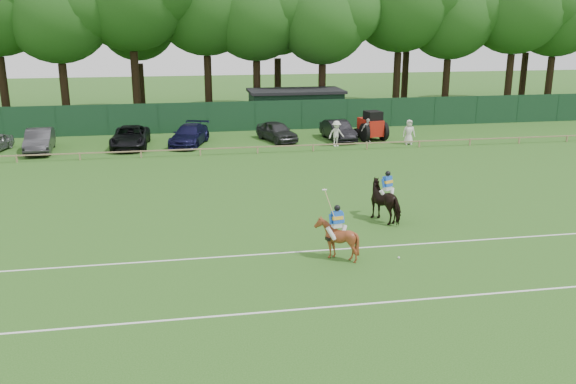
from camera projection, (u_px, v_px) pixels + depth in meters
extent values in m
plane|color=#1E4C14|center=(289.00, 244.00, 25.65)|extent=(160.00, 160.00, 0.00)
imported|color=black|center=(387.00, 201.00, 28.39)|extent=(1.88, 2.43, 1.87)
imported|color=brown|center=(336.00, 239.00, 23.85)|extent=(1.59, 1.72, 1.65)
imported|color=#2A2A2C|center=(39.00, 141.00, 43.08)|extent=(2.17, 5.08, 1.63)
imported|color=black|center=(130.00, 137.00, 44.65)|extent=(2.72, 5.59, 1.53)
imported|color=#111136|center=(189.00, 135.00, 45.44)|extent=(3.54, 5.60, 1.51)
imported|color=#2D2D2F|center=(277.00, 131.00, 47.01)|extent=(3.11, 4.73, 1.50)
imported|color=black|center=(338.00, 130.00, 47.36)|extent=(2.02, 4.70, 1.51)
imported|color=beige|center=(336.00, 134.00, 44.97)|extent=(1.34, 0.95, 1.89)
imported|color=beige|center=(367.00, 130.00, 46.48)|extent=(1.15, 0.73, 1.83)
imported|color=silver|center=(409.00, 132.00, 45.65)|extent=(0.99, 0.71, 1.87)
cube|color=silver|center=(387.00, 188.00, 28.21)|extent=(0.44, 0.39, 0.18)
cube|color=blue|center=(388.00, 181.00, 28.12)|extent=(0.49, 0.45, 0.51)
cube|color=gold|center=(388.00, 182.00, 28.13)|extent=(0.51, 0.45, 0.18)
sphere|color=black|center=(388.00, 174.00, 28.02)|extent=(0.25, 0.25, 0.25)
cylinder|color=silver|center=(392.00, 193.00, 28.40)|extent=(0.37, 0.46, 0.59)
cylinder|color=silver|center=(384.00, 195.00, 28.11)|extent=(0.48, 0.27, 0.59)
cube|color=silver|center=(337.00, 225.00, 23.70)|extent=(0.40, 0.32, 0.18)
cube|color=blue|center=(337.00, 217.00, 23.61)|extent=(0.45, 0.37, 0.51)
cube|color=gold|center=(337.00, 218.00, 23.61)|extent=(0.48, 0.36, 0.18)
sphere|color=black|center=(337.00, 208.00, 23.51)|extent=(0.25, 0.25, 0.25)
cylinder|color=silver|center=(343.00, 232.00, 23.82)|extent=(0.41, 0.40, 0.59)
cylinder|color=silver|center=(331.00, 233.00, 23.64)|extent=(0.43, 0.31, 0.59)
cylinder|color=tan|center=(330.00, 204.00, 23.40)|extent=(0.38, 0.53, 1.17)
sphere|color=silver|center=(399.00, 258.00, 24.04)|extent=(0.09, 0.09, 0.09)
cube|color=silver|center=(321.00, 308.00, 19.97)|extent=(60.00, 0.10, 0.01)
cube|color=silver|center=(293.00, 252.00, 24.70)|extent=(60.00, 0.10, 0.01)
cube|color=#997F5B|center=(243.00, 148.00, 42.57)|extent=(62.00, 0.08, 0.08)
cube|color=#14351E|center=(232.00, 117.00, 50.87)|extent=(92.00, 0.04, 2.50)
cube|color=#14331E|center=(296.00, 108.00, 54.68)|extent=(8.00, 4.00, 2.80)
cube|color=black|center=(296.00, 91.00, 54.26)|extent=(8.40, 4.40, 0.24)
cube|color=#B31B10|center=(370.00, 127.00, 47.47)|extent=(1.58, 2.45, 1.23)
cube|color=black|center=(373.00, 117.00, 46.89)|extent=(1.32, 1.40, 0.85)
cylinder|color=black|center=(365.00, 133.00, 46.69)|extent=(0.51, 1.45, 1.42)
cylinder|color=black|center=(383.00, 131.00, 47.20)|extent=(0.51, 1.45, 1.42)
cylinder|color=black|center=(357.00, 133.00, 48.28)|extent=(0.40, 0.80, 0.76)
cylinder|color=black|center=(373.00, 132.00, 48.73)|extent=(0.40, 0.80, 0.76)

